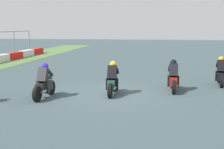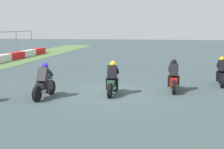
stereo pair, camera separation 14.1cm
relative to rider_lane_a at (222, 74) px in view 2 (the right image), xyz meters
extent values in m
plane|color=#38494D|center=(-2.99, 5.34, -0.62)|extent=(120.00, 120.00, 0.00)
cube|color=silver|center=(7.91, 16.70, -0.30)|extent=(2.67, 0.60, 0.64)
cube|color=red|center=(10.63, 16.70, -0.30)|extent=(2.67, 0.60, 0.64)
cube|color=silver|center=(13.35, 16.70, -0.30)|extent=(2.67, 0.60, 0.64)
cube|color=red|center=(16.08, 16.70, -0.30)|extent=(2.67, 0.60, 0.64)
cylinder|color=slate|center=(14.56, 18.55, 0.66)|extent=(0.10, 0.10, 2.57)
cylinder|color=slate|center=(18.46, 18.55, 0.66)|extent=(0.10, 0.10, 2.57)
cylinder|color=black|center=(0.70, -0.07, -0.30)|extent=(0.65, 0.20, 0.64)
cylinder|color=black|center=(-0.69, 0.07, -0.30)|extent=(0.65, 0.20, 0.64)
cube|color=black|center=(0.00, 0.00, -0.12)|extent=(1.13, 0.43, 0.40)
ellipsoid|color=black|center=(0.10, -0.01, 0.18)|extent=(0.51, 0.35, 0.24)
cube|color=red|center=(-0.50, 0.05, -0.10)|extent=(0.08, 0.17, 0.08)
cube|color=black|center=(-0.10, 0.01, 0.40)|extent=(0.52, 0.45, 0.66)
sphere|color=#C98E18|center=(0.12, -0.01, 0.74)|extent=(0.33, 0.33, 0.30)
cube|color=slate|center=(0.50, -0.05, 0.22)|extent=(0.18, 0.27, 0.23)
cube|color=black|center=(-0.10, 0.21, -0.12)|extent=(0.19, 0.16, 0.52)
cube|color=black|center=(0.30, 0.15, 0.42)|extent=(0.39, 0.14, 0.31)
cylinder|color=black|center=(-1.20, 2.53, -0.30)|extent=(0.64, 0.15, 0.64)
cylinder|color=black|center=(-2.60, 2.52, -0.30)|extent=(0.64, 0.15, 0.64)
cube|color=#A52115|center=(-1.90, 2.52, -0.12)|extent=(1.10, 0.33, 0.40)
ellipsoid|color=#A52115|center=(-1.80, 2.52, 0.18)|extent=(0.48, 0.30, 0.24)
cube|color=red|center=(-2.41, 2.52, -0.10)|extent=(0.06, 0.16, 0.08)
cylinder|color=#A5A5AD|center=(-2.24, 2.36, -0.25)|extent=(0.42, 0.10, 0.10)
cube|color=black|center=(-2.00, 2.52, 0.40)|extent=(0.49, 0.40, 0.66)
sphere|color=black|center=(-1.78, 2.52, 0.74)|extent=(0.30, 0.30, 0.30)
cube|color=teal|center=(-1.40, 2.53, 0.22)|extent=(0.16, 0.26, 0.23)
cube|color=black|center=(-2.02, 2.72, -0.12)|extent=(0.18, 0.14, 0.52)
cube|color=black|center=(-2.01, 2.32, -0.12)|extent=(0.18, 0.14, 0.52)
cube|color=black|center=(-1.62, 2.71, 0.42)|extent=(0.39, 0.10, 0.31)
cube|color=black|center=(-1.61, 2.35, 0.42)|extent=(0.39, 0.10, 0.31)
cylinder|color=black|center=(-2.39, 5.26, -0.30)|extent=(0.64, 0.14, 0.64)
cylinder|color=black|center=(-3.79, 5.26, -0.30)|extent=(0.64, 0.14, 0.64)
cube|color=#29503F|center=(-3.09, 5.26, -0.12)|extent=(1.10, 0.32, 0.40)
ellipsoid|color=#29503F|center=(-2.99, 5.26, 0.18)|extent=(0.48, 0.30, 0.24)
cube|color=red|center=(-3.60, 5.26, -0.10)|extent=(0.06, 0.16, 0.08)
cylinder|color=#A5A5AD|center=(-3.44, 5.10, -0.25)|extent=(0.42, 0.10, 0.10)
cube|color=black|center=(-3.19, 5.26, 0.40)|extent=(0.48, 0.40, 0.66)
sphere|color=#C98E18|center=(-2.97, 5.26, 0.74)|extent=(0.30, 0.30, 0.30)
cube|color=slate|center=(-2.59, 5.26, 0.22)|extent=(0.15, 0.26, 0.23)
cube|color=black|center=(-3.21, 5.46, -0.12)|extent=(0.18, 0.14, 0.52)
cube|color=black|center=(-3.21, 5.06, -0.12)|extent=(0.18, 0.14, 0.52)
cube|color=black|center=(-2.81, 5.44, 0.42)|extent=(0.39, 0.10, 0.31)
cube|color=black|center=(-2.81, 5.08, 0.42)|extent=(0.39, 0.10, 0.31)
cylinder|color=black|center=(-3.50, 8.00, -0.30)|extent=(0.65, 0.18, 0.64)
cylinder|color=black|center=(-4.90, 8.10, -0.30)|extent=(0.65, 0.18, 0.64)
cube|color=black|center=(-4.20, 8.05, -0.12)|extent=(1.12, 0.40, 0.40)
ellipsoid|color=black|center=(-4.10, 8.04, 0.18)|extent=(0.50, 0.33, 0.24)
cube|color=red|center=(-4.71, 8.08, -0.10)|extent=(0.07, 0.16, 0.08)
cylinder|color=#A5A5AD|center=(-4.56, 7.91, -0.25)|extent=(0.43, 0.13, 0.10)
cube|color=black|center=(-4.30, 8.05, 0.40)|extent=(0.51, 0.43, 0.66)
sphere|color=#2F21C0|center=(-4.08, 8.04, 0.74)|extent=(0.32, 0.32, 0.30)
cube|color=#458B69|center=(-3.70, 8.01, 0.22)|extent=(0.17, 0.27, 0.23)
cube|color=black|center=(-4.31, 8.25, -0.12)|extent=(0.19, 0.15, 0.52)
cube|color=black|center=(-4.34, 7.85, -0.12)|extent=(0.19, 0.15, 0.52)
cube|color=black|center=(-3.91, 8.21, 0.42)|extent=(0.39, 0.13, 0.31)
cube|color=black|center=(-3.93, 7.85, 0.42)|extent=(0.39, 0.13, 0.31)
camera|label=1|loc=(-16.63, 3.22, 2.42)|focal=49.61mm
camera|label=2|loc=(-16.60, 3.08, 2.42)|focal=49.61mm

